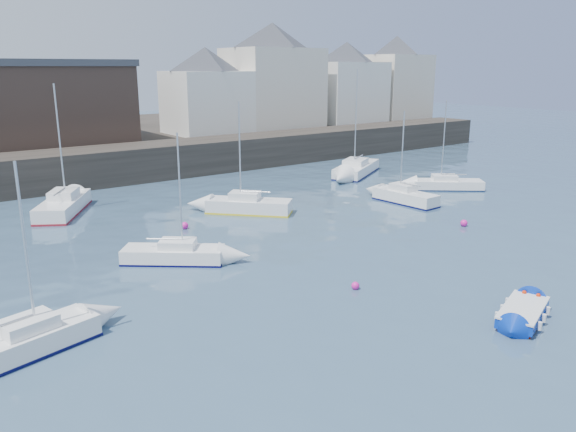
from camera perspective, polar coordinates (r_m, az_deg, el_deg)
water at (r=24.52m, az=17.15°, el=-9.24°), size 220.00×220.00×0.00m
quay_wall at (r=51.98m, az=-15.33°, el=5.26°), size 90.00×5.00×3.00m
land_strip at (r=68.94m, az=-20.88°, el=7.00°), size 90.00×32.00×2.80m
bldg_east_a at (r=67.02m, az=-1.56°, el=14.12°), size 13.36×13.36×11.80m
bldg_east_b at (r=73.53m, az=5.91°, el=13.39°), size 11.88×11.88×9.95m
bldg_east_c at (r=79.84m, az=10.85°, el=13.68°), size 11.14×11.14×10.95m
bldg_east_d at (r=61.90m, az=-8.29°, el=12.57°), size 11.14×11.14×8.95m
warehouse at (r=57.35m, az=-24.37°, el=10.50°), size 16.40×10.40×7.60m
blue_dinghy at (r=24.35m, az=22.75°, el=-9.05°), size 3.54×2.40×0.62m
sailboat_a at (r=22.05m, az=-25.29°, el=-11.52°), size 5.47×2.92×6.79m
sailboat_b at (r=29.53m, az=-11.52°, el=-3.80°), size 5.08×4.53×6.66m
sailboat_c at (r=42.25m, az=11.80°, el=1.97°), size 1.91×5.17×6.70m
sailboat_d at (r=47.90m, az=15.86°, el=3.14°), size 5.52×4.95×7.19m
sailboat_f at (r=38.67m, az=-4.04°, el=1.09°), size 5.33×5.50×7.55m
sailboat_g at (r=52.95m, az=6.96°, el=4.80°), size 7.76×5.93×9.59m
sailboat_h at (r=41.52m, az=-21.85°, el=1.05°), size 5.34×6.90×8.69m
buoy_near at (r=25.83m, az=6.85°, el=-7.39°), size 0.37×0.37×0.37m
buoy_mid at (r=37.18m, az=17.42°, el=-0.99°), size 0.45×0.45×0.45m
buoy_far at (r=35.50m, az=-10.43°, el=-1.28°), size 0.45×0.45×0.45m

